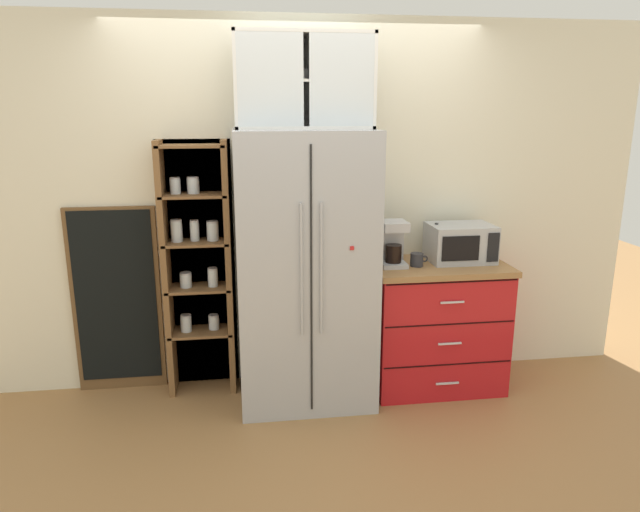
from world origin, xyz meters
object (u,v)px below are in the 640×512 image
coffee_maker (392,243)px  chalkboard_menu (117,300)px  refrigerator (305,270)px  bottle_green (435,244)px  mug_charcoal (417,260)px  microwave (460,243)px

coffee_maker → chalkboard_menu: 1.95m
refrigerator → coffee_maker: 0.63m
bottle_green → refrigerator: bearing=-172.1°
mug_charcoal → chalkboard_menu: (-2.05, 0.30, -0.29)m
microwave → refrigerator: bearing=-175.1°
refrigerator → mug_charcoal: (0.77, 0.00, 0.04)m
refrigerator → mug_charcoal: size_ratio=14.82×
coffee_maker → chalkboard_menu: bearing=172.4°
bottle_green → chalkboard_menu: bearing=175.5°
refrigerator → bottle_green: 0.95m
mug_charcoal → chalkboard_menu: size_ratio=0.09×
mug_charcoal → chalkboard_menu: 2.09m
mug_charcoal → chalkboard_menu: bearing=171.6°
microwave → chalkboard_menu: chalkboard_menu is taller
refrigerator → microwave: bearing=4.9°
coffee_maker → refrigerator: bearing=-175.0°
microwave → bottle_green: bottle_green is taller
microwave → bottle_green: (-0.17, 0.03, -0.01)m
mug_charcoal → bottle_green: (0.17, 0.13, 0.07)m
bottle_green → chalkboard_menu: size_ratio=0.20×
coffee_maker → microwave: bearing=4.8°
microwave → bottle_green: size_ratio=1.65×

